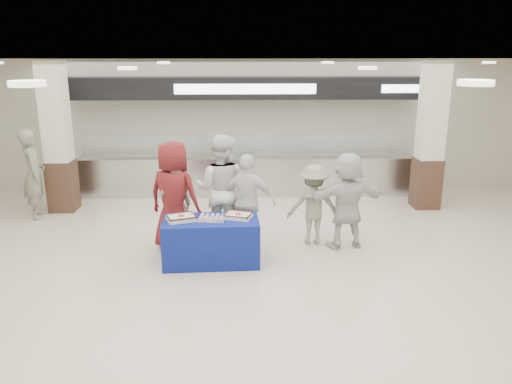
{
  "coord_description": "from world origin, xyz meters",
  "views": [
    {
      "loc": [
        -0.08,
        -6.4,
        3.38
      ],
      "look_at": [
        0.14,
        1.6,
        1.11
      ],
      "focal_mm": 35.0,
      "sensor_mm": 36.0,
      "label": 1
    }
  ],
  "objects_px": {
    "civilian_maroon": "(174,196)",
    "soldier_bg": "(34,174)",
    "soldier_a": "(176,206)",
    "soldier_b": "(313,205)",
    "cupcake_tray": "(212,218)",
    "civilian_white": "(347,200)",
    "chef_tall": "(221,189)",
    "sheet_cake_right": "(238,215)",
    "chef_short": "(248,202)",
    "display_table": "(211,241)",
    "sheet_cake_left": "(181,217)"
  },
  "relations": [
    {
      "from": "civilian_maroon",
      "to": "soldier_bg",
      "type": "relative_size",
      "value": 1.03
    },
    {
      "from": "soldier_a",
      "to": "soldier_b",
      "type": "distance_m",
      "value": 2.43
    },
    {
      "from": "cupcake_tray",
      "to": "civilian_white",
      "type": "bearing_deg",
      "value": 16.13
    },
    {
      "from": "chef_tall",
      "to": "soldier_bg",
      "type": "height_order",
      "value": "chef_tall"
    },
    {
      "from": "soldier_a",
      "to": "civilian_maroon",
      "type": "bearing_deg",
      "value": -23.75
    },
    {
      "from": "chef_tall",
      "to": "sheet_cake_right",
      "type": "bearing_deg",
      "value": 120.95
    },
    {
      "from": "sheet_cake_right",
      "to": "soldier_b",
      "type": "height_order",
      "value": "soldier_b"
    },
    {
      "from": "cupcake_tray",
      "to": "chef_tall",
      "type": "xyz_separation_m",
      "value": [
        0.12,
        0.99,
        0.21
      ]
    },
    {
      "from": "civilian_maroon",
      "to": "civilian_white",
      "type": "bearing_deg",
      "value": -158.17
    },
    {
      "from": "chef_short",
      "to": "soldier_b",
      "type": "xyz_separation_m",
      "value": [
        1.17,
        0.13,
        -0.11
      ]
    },
    {
      "from": "chef_tall",
      "to": "civilian_white",
      "type": "bearing_deg",
      "value": -176.2
    },
    {
      "from": "display_table",
      "to": "soldier_a",
      "type": "height_order",
      "value": "soldier_a"
    },
    {
      "from": "civilian_maroon",
      "to": "soldier_b",
      "type": "distance_m",
      "value": 2.47
    },
    {
      "from": "soldier_b",
      "to": "civilian_white",
      "type": "bearing_deg",
      "value": 161.86
    },
    {
      "from": "sheet_cake_left",
      "to": "chef_short",
      "type": "distance_m",
      "value": 1.29
    },
    {
      "from": "civilian_maroon",
      "to": "chef_tall",
      "type": "distance_m",
      "value": 0.87
    },
    {
      "from": "sheet_cake_right",
      "to": "soldier_b",
      "type": "bearing_deg",
      "value": 29.45
    },
    {
      "from": "sheet_cake_left",
      "to": "civilian_maroon",
      "type": "height_order",
      "value": "civilian_maroon"
    },
    {
      "from": "cupcake_tray",
      "to": "civilian_white",
      "type": "distance_m",
      "value": 2.43
    },
    {
      "from": "sheet_cake_left",
      "to": "chef_short",
      "type": "xyz_separation_m",
      "value": [
        1.08,
        0.7,
        0.04
      ]
    },
    {
      "from": "civilian_white",
      "to": "soldier_a",
      "type": "bearing_deg",
      "value": -11.24
    },
    {
      "from": "cupcake_tray",
      "to": "soldier_a",
      "type": "bearing_deg",
      "value": 134.07
    },
    {
      "from": "sheet_cake_left",
      "to": "cupcake_tray",
      "type": "bearing_deg",
      "value": -1.91
    },
    {
      "from": "display_table",
      "to": "soldier_bg",
      "type": "relative_size",
      "value": 0.83
    },
    {
      "from": "sheet_cake_left",
      "to": "cupcake_tray",
      "type": "xyz_separation_m",
      "value": [
        0.49,
        -0.02,
        -0.01
      ]
    },
    {
      "from": "display_table",
      "to": "sheet_cake_left",
      "type": "xyz_separation_m",
      "value": [
        -0.47,
        -0.02,
        0.42
      ]
    },
    {
      "from": "display_table",
      "to": "sheet_cake_right",
      "type": "xyz_separation_m",
      "value": [
        0.44,
        0.06,
        0.42
      ]
    },
    {
      "from": "soldier_a",
      "to": "soldier_bg",
      "type": "bearing_deg",
      "value": -53.63
    },
    {
      "from": "civilian_maroon",
      "to": "soldier_a",
      "type": "bearing_deg",
      "value": -158.17
    },
    {
      "from": "civilian_maroon",
      "to": "chef_tall",
      "type": "relative_size",
      "value": 0.97
    },
    {
      "from": "soldier_a",
      "to": "soldier_bg",
      "type": "distance_m",
      "value": 3.64
    },
    {
      "from": "soldier_bg",
      "to": "chef_short",
      "type": "bearing_deg",
      "value": -134.03
    },
    {
      "from": "soldier_b",
      "to": "civilian_white",
      "type": "height_order",
      "value": "civilian_white"
    },
    {
      "from": "sheet_cake_left",
      "to": "chef_tall",
      "type": "bearing_deg",
      "value": 57.91
    },
    {
      "from": "civilian_white",
      "to": "chef_tall",
      "type": "bearing_deg",
      "value": -19.41
    },
    {
      "from": "soldier_a",
      "to": "chef_short",
      "type": "relative_size",
      "value": 0.93
    },
    {
      "from": "sheet_cake_left",
      "to": "soldier_a",
      "type": "xyz_separation_m",
      "value": [
        -0.16,
        0.66,
        -0.02
      ]
    },
    {
      "from": "display_table",
      "to": "civilian_white",
      "type": "height_order",
      "value": "civilian_white"
    },
    {
      "from": "civilian_white",
      "to": "chef_short",
      "type": "bearing_deg",
      "value": -12.78
    },
    {
      "from": "civilian_white",
      "to": "soldier_b",
      "type": "bearing_deg",
      "value": -28.96
    },
    {
      "from": "sheet_cake_right",
      "to": "chef_tall",
      "type": "xyz_separation_m",
      "value": [
        -0.31,
        0.89,
        0.19
      ]
    },
    {
      "from": "sheet_cake_right",
      "to": "soldier_b",
      "type": "xyz_separation_m",
      "value": [
        1.34,
        0.76,
        -0.07
      ]
    },
    {
      "from": "soldier_a",
      "to": "civilian_white",
      "type": "height_order",
      "value": "civilian_white"
    },
    {
      "from": "sheet_cake_left",
      "to": "civilian_white",
      "type": "xyz_separation_m",
      "value": [
        2.82,
        0.66,
        0.06
      ]
    },
    {
      "from": "sheet_cake_right",
      "to": "soldier_b",
      "type": "distance_m",
      "value": 1.54
    },
    {
      "from": "civilian_white",
      "to": "soldier_bg",
      "type": "xyz_separation_m",
      "value": [
        -6.13,
        1.81,
        0.07
      ]
    },
    {
      "from": "civilian_maroon",
      "to": "soldier_bg",
      "type": "bearing_deg",
      "value": -8.3
    },
    {
      "from": "civilian_maroon",
      "to": "cupcake_tray",
      "type": "bearing_deg",
      "value": 157.21
    },
    {
      "from": "civilian_maroon",
      "to": "civilian_white",
      "type": "relative_size",
      "value": 1.12
    },
    {
      "from": "cupcake_tray",
      "to": "sheet_cake_left",
      "type": "bearing_deg",
      "value": 178.09
    }
  ]
}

